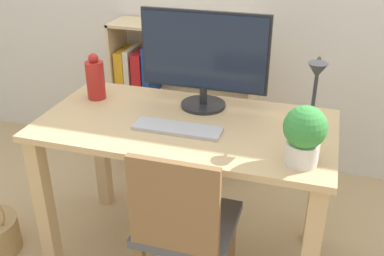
% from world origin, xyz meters
% --- Properties ---
extents(ground_plane, '(10.00, 10.00, 0.00)m').
position_xyz_m(ground_plane, '(0.00, 0.00, 0.00)').
color(ground_plane, tan).
extents(desk, '(1.35, 0.70, 0.78)m').
position_xyz_m(desk, '(0.00, 0.00, 0.63)').
color(desk, tan).
rests_on(desk, ground_plane).
extents(monitor, '(0.62, 0.22, 0.47)m').
position_xyz_m(monitor, '(0.03, 0.20, 1.04)').
color(monitor, '#232326').
rests_on(monitor, desk).
extents(keyboard, '(0.39, 0.12, 0.02)m').
position_xyz_m(keyboard, '(-0.01, -0.09, 0.79)').
color(keyboard, '#B2B2B7').
rests_on(keyboard, desk).
extents(vase, '(0.09, 0.09, 0.24)m').
position_xyz_m(vase, '(-0.52, 0.14, 0.89)').
color(vase, '#B2231E').
rests_on(vase, desk).
extents(desk_lamp, '(0.10, 0.19, 0.35)m').
position_xyz_m(desk_lamp, '(0.55, 0.01, 0.99)').
color(desk_lamp, '#2D2D33').
rests_on(desk_lamp, desk).
extents(potted_plant, '(0.17, 0.17, 0.24)m').
position_xyz_m(potted_plant, '(0.54, -0.21, 0.91)').
color(potted_plant, silver).
rests_on(potted_plant, desk).
extents(chair, '(0.40, 0.40, 0.86)m').
position_xyz_m(chair, '(0.10, -0.35, 0.47)').
color(chair, '#4C4C51').
rests_on(chair, ground_plane).
extents(bookshelf, '(0.96, 0.28, 0.98)m').
position_xyz_m(bookshelf, '(-0.50, 0.92, 0.46)').
color(bookshelf, '#D8BC8C').
rests_on(bookshelf, ground_plane).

